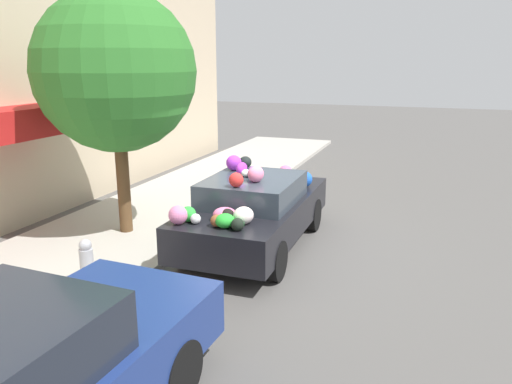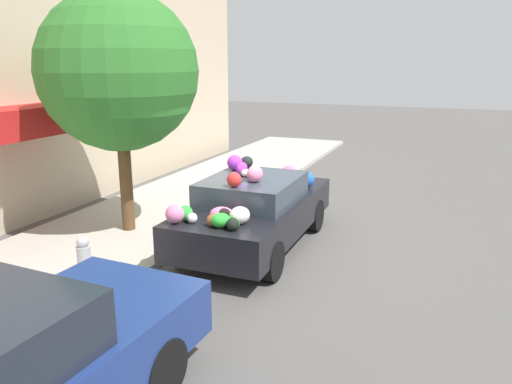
{
  "view_description": "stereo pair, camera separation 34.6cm",
  "coord_description": "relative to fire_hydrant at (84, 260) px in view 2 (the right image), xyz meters",
  "views": [
    {
      "loc": [
        -8.03,
        -2.92,
        3.3
      ],
      "look_at": [
        0.0,
        0.0,
        1.03
      ],
      "focal_mm": 35.0,
      "sensor_mm": 36.0,
      "label": 1
    },
    {
      "loc": [
        -7.9,
        -3.24,
        3.3
      ],
      "look_at": [
        0.0,
        0.0,
        1.03
      ],
      "focal_mm": 35.0,
      "sensor_mm": 36.0,
      "label": 2
    }
  ],
  "objects": [
    {
      "name": "ground_plane",
      "position": [
        2.55,
        -1.69,
        -0.46
      ],
      "size": [
        60.0,
        60.0,
        0.0
      ],
      "primitive_type": "plane",
      "color": "#565451"
    },
    {
      "name": "art_car",
      "position": [
        2.51,
        -1.68,
        0.27
      ],
      "size": [
        4.03,
        1.76,
        1.61
      ],
      "rotation": [
        0.0,
        0.0,
        0.01
      ],
      "color": "black",
      "rests_on": "ground"
    },
    {
      "name": "sidewalk_curb",
      "position": [
        2.55,
        1.01,
        -0.4
      ],
      "size": [
        24.0,
        3.2,
        0.11
      ],
      "color": "#B2ADA3",
      "rests_on": "ground"
    },
    {
      "name": "fire_hydrant",
      "position": [
        0.0,
        0.0,
        0.0
      ],
      "size": [
        0.2,
        0.2,
        0.7
      ],
      "color": "#B2B2B7",
      "rests_on": "sidewalk_curb"
    },
    {
      "name": "building_facade",
      "position": [
        2.47,
        3.24,
        2.49
      ],
      "size": [
        18.0,
        1.2,
        5.98
      ],
      "color": "#C6B293",
      "rests_on": "ground"
    },
    {
      "name": "street_tree",
      "position": [
        2.22,
        0.85,
        2.63
      ],
      "size": [
        2.88,
        2.88,
        4.43
      ],
      "color": "brown",
      "rests_on": "sidewalk_curb"
    }
  ]
}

